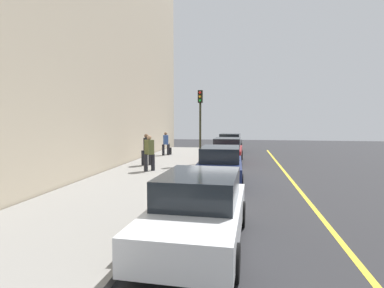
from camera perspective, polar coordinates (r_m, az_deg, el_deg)
ground_plane at (r=14.29m, az=4.93°, el=-6.33°), size 56.00×56.00×0.00m
sidewalk at (r=14.89m, az=-7.90°, el=-5.63°), size 28.00×4.60×0.15m
building_facade at (r=16.42m, az=-18.09°, el=21.34°), size 32.00×0.80×15.00m
lane_stripe_centre at (r=14.42m, az=17.80°, el=-6.42°), size 28.00×0.14×0.01m
snow_bank_curb at (r=9.87m, az=-1.27°, el=-10.58°), size 6.21×0.56×0.22m
parked_car_black at (r=26.28m, az=6.95°, el=0.24°), size 4.30×2.03×1.51m
parked_car_red at (r=19.79m, az=6.46°, el=-1.12°), size 4.47×1.95×1.51m
parked_car_navy at (r=13.35m, az=5.17°, el=-3.80°), size 4.56×1.95×1.51m
parked_car_white at (r=6.80m, az=1.18°, el=-11.87°), size 4.42×2.03×1.51m
pedestrian_olive_coat at (r=15.46m, az=-7.82°, el=-1.44°), size 0.55×0.55×1.77m
pedestrian_blue_coat at (r=22.27m, az=-4.83°, el=0.21°), size 0.52×0.50×1.64m
pedestrian_black_coat at (r=17.46m, az=-8.33°, el=-0.82°), size 0.55×0.55×1.74m
traffic_light_pole at (r=17.82m, az=1.52°, el=5.49°), size 0.35×0.26×4.19m
rolling_suitcase at (r=22.70m, az=-4.11°, el=-1.29°), size 0.34×0.22×0.86m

